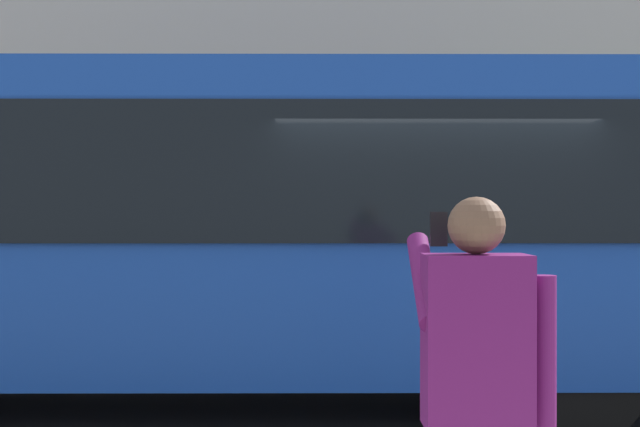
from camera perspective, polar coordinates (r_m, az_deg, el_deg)
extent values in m
plane|color=#232326|center=(7.72, 6.89, -13.29)|extent=(60.00, 60.00, 0.00)
cube|color=#19592D|center=(14.40, 17.70, 4.95)|extent=(4.40, 1.10, 0.24)
cube|color=#1947AD|center=(7.83, -7.06, -0.54)|extent=(9.00, 2.50, 2.60)
cube|color=black|center=(6.59, -8.34, 2.81)|extent=(7.60, 0.06, 1.10)
cylinder|color=black|center=(9.21, 12.86, -7.93)|extent=(1.00, 0.28, 1.00)
cylinder|color=black|center=(7.11, 16.98, -10.34)|extent=(1.00, 0.28, 1.00)
cube|color=#6B1960|center=(3.34, 10.40, -8.37)|extent=(0.40, 0.24, 0.66)
sphere|color=brown|center=(3.30, 10.40, -0.79)|extent=(0.22, 0.22, 0.22)
cylinder|color=#6B1960|center=(3.40, 14.76, -8.89)|extent=(0.09, 0.09, 0.58)
cylinder|color=#6B1960|center=(3.44, 6.95, -4.42)|extent=(0.09, 0.48, 0.37)
cube|color=black|center=(3.58, 7.93, -1.04)|extent=(0.07, 0.01, 0.14)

